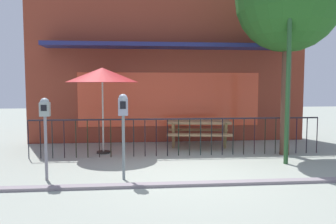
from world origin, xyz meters
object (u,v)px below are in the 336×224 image
patio_umbrella (102,75)px  parking_meter_far (45,117)px  street_lamp (289,52)px  picnic_table_left (199,126)px  parking_meter_near (123,114)px  street_tree (289,0)px

patio_umbrella → parking_meter_far: 2.74m
parking_meter_far → street_lamp: 5.37m
picnic_table_left → patio_umbrella: (-2.69, -0.61, 1.45)m
parking_meter_near → street_tree: 5.26m
patio_umbrella → street_lamp: street_lamp is taller
patio_umbrella → parking_meter_near: bearing=-76.3°
picnic_table_left → street_tree: (2.03, -1.24, 3.34)m
street_tree → patio_umbrella: bearing=172.4°
picnic_table_left → parking_meter_far: parking_meter_far is taller
picnic_table_left → parking_meter_far: 4.72m
street_tree → picnic_table_left: bearing=148.5°
patio_umbrella → parking_meter_near: (0.63, -2.58, -0.79)m
picnic_table_left → street_lamp: 3.37m
patio_umbrella → parking_meter_far: size_ratio=1.44×
picnic_table_left → street_lamp: bearing=-54.2°
patio_umbrella → street_tree: bearing=-7.6°
picnic_table_left → street_lamp: street_lamp is taller
parking_meter_near → street_lamp: (3.67, 0.96, 1.28)m
street_lamp → parking_meter_far: bearing=-170.6°
patio_umbrella → parking_meter_far: patio_umbrella is taller
parking_meter_far → patio_umbrella: bearing=71.4°
parking_meter_near → picnic_table_left: bearing=57.2°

